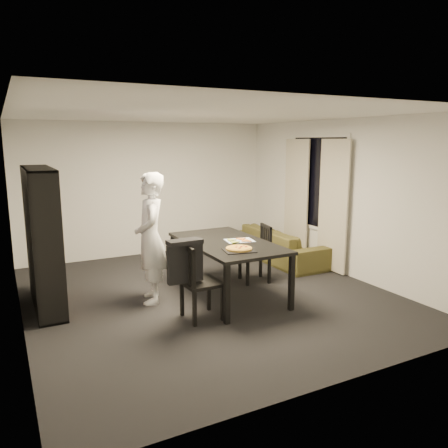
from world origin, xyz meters
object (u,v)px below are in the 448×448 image
dining_table (227,246)px  baking_tray (239,250)px  chair_right (260,249)px  pepperoni_pizza (239,248)px  bookshelf (43,239)px  chair_left (195,277)px  person (151,238)px  sofa (281,245)px

dining_table → baking_tray: 0.58m
chair_right → pepperoni_pizza: bearing=-34.8°
chair_right → baking_tray: size_ratio=2.29×
bookshelf → chair_right: 3.23m
dining_table → chair_left: (-0.78, -0.61, -0.18)m
dining_table → chair_right: bearing=24.5°
dining_table → baking_tray: bearing=-101.7°
bookshelf → baking_tray: size_ratio=4.75×
chair_left → person: person is taller
bookshelf → chair_right: bookshelf is taller
pepperoni_pizza → sofa: 2.64m
baking_tray → sofa: bearing=42.8°
chair_left → pepperoni_pizza: bearing=-84.8°
bookshelf → chair_right: (3.18, -0.39, -0.43)m
chair_left → chair_right: chair_left is taller
bookshelf → baking_tray: bookshelf is taller
chair_left → person: bearing=16.1°
bookshelf → person: (1.35, -0.46, -0.04)m
chair_right → pepperoni_pizza: 1.29m
chair_right → person: 1.88m
pepperoni_pizza → chair_left: bearing=-173.5°
bookshelf → dining_table: (2.40, -0.74, -0.21)m
baking_tray → sofa: (1.92, 1.78, -0.51)m
chair_left → chair_right: size_ratio=1.07×
pepperoni_pizza → sofa: bearing=42.5°
baking_tray → dining_table: bearing=78.3°
bookshelf → chair_left: bookshelf is taller
dining_table → person: 1.11m
person → sofa: person is taller
chair_right → chair_left: bearing=-48.2°
baking_tray → person: bearing=138.1°
person → pepperoni_pizza: 1.25m
chair_right → baking_tray: bearing=-34.2°
dining_table → sofa: (1.80, 1.21, -0.43)m
baking_tray → pepperoni_pizza: 0.04m
person → dining_table: bearing=89.7°
chair_left → chair_right: 1.83m
sofa → bookshelf: bearing=96.4°
chair_left → pepperoni_pizza: (0.67, 0.08, 0.28)m
bookshelf → chair_left: bearing=-39.7°
pepperoni_pizza → baking_tray: bearing=-113.1°
chair_right → pepperoni_pizza: (-0.88, -0.89, 0.31)m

